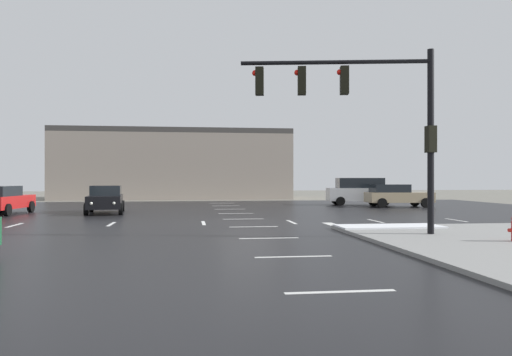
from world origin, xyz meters
TOP-DOWN VIEW (x-y plane):
  - ground_plane at (0.00, 0.00)m, footprint 120.00×120.00m
  - road_asphalt at (0.00, 0.00)m, footprint 44.00×44.00m
  - snow_strip_curbside at (5.00, -4.00)m, footprint 4.00×1.60m
  - lane_markings at (1.20, -1.38)m, footprint 36.15×36.15m
  - traffic_signal_mast at (3.38, -6.08)m, footprint 6.48×1.44m
  - strip_building_background at (-4.12, 28.50)m, footprint 22.64×8.00m
  - sedan_tan at (11.71, 10.98)m, footprint 4.59×2.15m
  - sedan_red at (-12.92, 6.95)m, footprint 2.35×4.66m
  - suv_white at (10.06, 13.88)m, footprint 4.99×2.60m
  - sedan_black at (-7.40, 7.29)m, footprint 2.37×4.66m

SIDE VIEW (x-z plane):
  - ground_plane at x=0.00m, z-range 0.00..0.00m
  - road_asphalt at x=0.00m, z-range 0.00..0.02m
  - lane_markings at x=1.20m, z-range 0.02..0.03m
  - snow_strip_curbside at x=5.00m, z-range 0.14..0.20m
  - sedan_tan at x=11.71m, z-range 0.06..1.64m
  - sedan_red at x=-12.92m, z-range 0.06..1.64m
  - sedan_black at x=-7.40m, z-range 0.06..1.64m
  - suv_white at x=10.06m, z-range 0.08..2.11m
  - strip_building_background at x=-4.12m, z-range 0.00..6.78m
  - traffic_signal_mast at x=3.38m, z-range 1.36..7.60m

